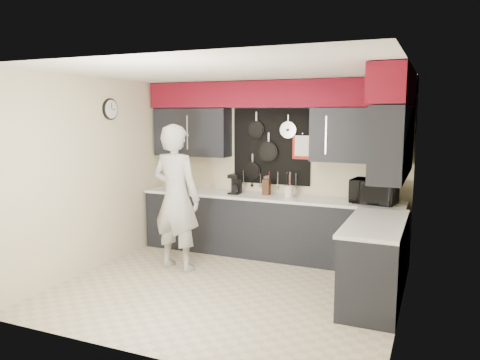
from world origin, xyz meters
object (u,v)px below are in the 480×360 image
at_px(coffee_maker, 235,184).
at_px(person, 176,198).
at_px(microwave, 374,191).
at_px(knife_block, 266,187).
at_px(utensil_crock, 289,191).

relative_size(coffee_maker, person, 0.15).
xyz_separation_m(microwave, coffee_maker, (-2.02, -0.02, -0.01)).
relative_size(knife_block, person, 0.12).
relative_size(knife_block, coffee_maker, 0.77).
distance_m(microwave, knife_block, 1.56).
xyz_separation_m(utensil_crock, coffee_maker, (-0.83, -0.04, 0.07)).
bearing_deg(knife_block, microwave, -3.96).
bearing_deg(coffee_maker, utensil_crock, 1.65).
relative_size(microwave, coffee_maker, 1.97).
height_order(microwave, utensil_crock, microwave).
relative_size(knife_block, utensil_crock, 1.37).
bearing_deg(microwave, coffee_maker, -171.99).
distance_m(knife_block, utensil_crock, 0.37).
bearing_deg(person, coffee_maker, -107.34).
bearing_deg(microwave, knife_block, -175.02).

